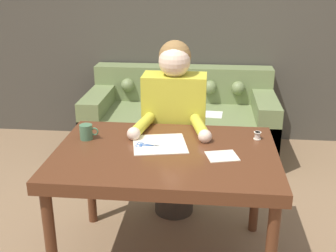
{
  "coord_description": "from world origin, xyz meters",
  "views": [
    {
      "loc": [
        0.08,
        -2.08,
        1.68
      ],
      "look_at": [
        -0.15,
        0.18,
        0.83
      ],
      "focal_mm": 45.0,
      "sensor_mm": 36.0,
      "label": 1
    }
  ],
  "objects_px": {
    "dining_table": "(166,163)",
    "person": "(174,130)",
    "thread_spool": "(257,136)",
    "scissors": "(149,146)",
    "couch": "(181,123)",
    "mug": "(87,132)"
  },
  "relations": [
    {
      "from": "thread_spool",
      "to": "dining_table",
      "type": "bearing_deg",
      "value": -156.37
    },
    {
      "from": "couch",
      "to": "mug",
      "type": "relative_size",
      "value": 15.36
    },
    {
      "from": "mug",
      "to": "thread_spool",
      "type": "xyz_separation_m",
      "value": [
        1.01,
        0.1,
        -0.02
      ]
    },
    {
      "from": "person",
      "to": "thread_spool",
      "type": "distance_m",
      "value": 0.63
    },
    {
      "from": "mug",
      "to": "thread_spool",
      "type": "distance_m",
      "value": 1.01
    },
    {
      "from": "dining_table",
      "to": "person",
      "type": "relative_size",
      "value": 0.99
    },
    {
      "from": "person",
      "to": "thread_spool",
      "type": "height_order",
      "value": "person"
    },
    {
      "from": "dining_table",
      "to": "thread_spool",
      "type": "xyz_separation_m",
      "value": [
        0.52,
        0.23,
        0.1
      ]
    },
    {
      "from": "scissors",
      "to": "thread_spool",
      "type": "xyz_separation_m",
      "value": [
        0.62,
        0.17,
        0.02
      ]
    },
    {
      "from": "dining_table",
      "to": "person",
      "type": "xyz_separation_m",
      "value": [
        0.0,
        0.55,
        -0.01
      ]
    },
    {
      "from": "person",
      "to": "scissors",
      "type": "height_order",
      "value": "person"
    },
    {
      "from": "scissors",
      "to": "thread_spool",
      "type": "height_order",
      "value": "thread_spool"
    },
    {
      "from": "couch",
      "to": "scissors",
      "type": "relative_size",
      "value": 7.2
    },
    {
      "from": "person",
      "to": "scissors",
      "type": "bearing_deg",
      "value": -101.75
    },
    {
      "from": "person",
      "to": "mug",
      "type": "height_order",
      "value": "person"
    },
    {
      "from": "scissors",
      "to": "mug",
      "type": "bearing_deg",
      "value": 170.1
    },
    {
      "from": "person",
      "to": "scissors",
      "type": "xyz_separation_m",
      "value": [
        -0.1,
        -0.49,
        0.09
      ]
    },
    {
      "from": "dining_table",
      "to": "person",
      "type": "bearing_deg",
      "value": 89.95
    },
    {
      "from": "scissors",
      "to": "thread_spool",
      "type": "bearing_deg",
      "value": 14.96
    },
    {
      "from": "dining_table",
      "to": "thread_spool",
      "type": "distance_m",
      "value": 0.58
    },
    {
      "from": "dining_table",
      "to": "mug",
      "type": "height_order",
      "value": "mug"
    },
    {
      "from": "couch",
      "to": "mug",
      "type": "distance_m",
      "value": 1.66
    }
  ]
}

